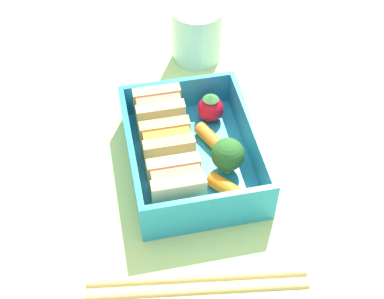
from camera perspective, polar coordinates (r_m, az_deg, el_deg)
ground_plane at (r=61.30cm, az=0.00°, el=-2.30°), size 120.00×120.00×2.00cm
bento_tray at (r=60.07cm, az=0.00°, el=-1.33°), size 17.79×13.80×1.20cm
bento_rim at (r=58.05cm, az=0.00°, el=0.39°), size 17.79×13.80×4.18cm
sandwich_left at (r=54.09cm, az=-1.66°, el=-3.90°), size 4.10×5.40×4.91cm
sandwich_center_left at (r=57.47cm, az=-2.64°, el=0.22°), size 4.10×5.40×4.91cm
sandwich_center at (r=61.13cm, az=-3.50°, el=3.87°), size 4.10×5.40×4.91cm
carrot_stick_left at (r=55.91cm, az=4.18°, el=-4.42°), size 5.26×4.72×1.60cm
broccoli_floret at (r=56.81cm, az=3.84°, el=-0.58°), size 3.61×3.61×4.35cm
carrot_stick_far_left at (r=60.70cm, az=1.95°, el=1.25°), size 4.41×3.10×1.52cm
strawberry_far_left at (r=62.79cm, az=1.99°, el=4.43°), size 3.11×3.11×3.71cm
chopstick_pair at (r=51.97cm, az=0.63°, el=-14.08°), size 5.02×21.13×0.70cm
drinking_glass at (r=72.39cm, az=0.53°, el=12.23°), size 6.53×6.53×7.43cm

